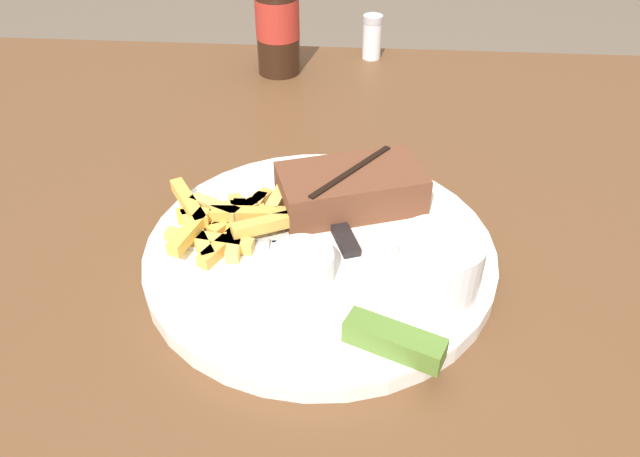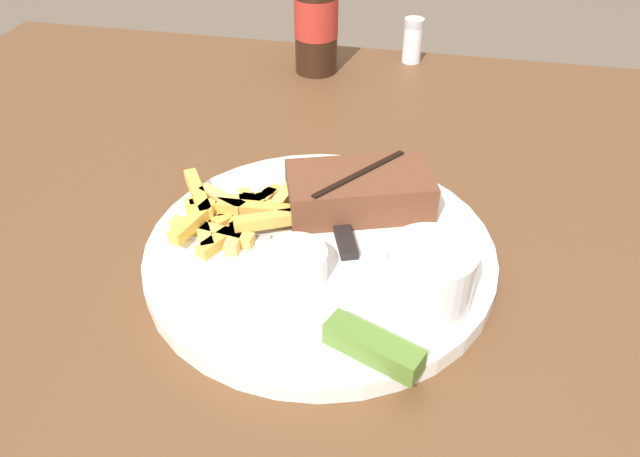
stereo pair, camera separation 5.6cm
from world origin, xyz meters
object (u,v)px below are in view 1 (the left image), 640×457
at_px(dipping_sauce_cup, 302,264).
at_px(pickle_spear, 394,340).
at_px(coleslaw_cup, 439,266).
at_px(salt_shaker, 372,37).
at_px(dinner_plate, 320,253).
at_px(beer_bottle, 277,15).
at_px(steak_portion, 351,188).
at_px(knife_utensil, 332,214).
at_px(fork_utensil, 227,245).

relative_size(dipping_sauce_cup, pickle_spear, 0.69).
xyz_separation_m(coleslaw_cup, salt_shaker, (-0.06, 0.53, -0.02)).
distance_m(dinner_plate, salt_shaker, 0.48).
bearing_deg(beer_bottle, coleslaw_cup, -68.14).
relative_size(steak_portion, knife_utensil, 0.96).
xyz_separation_m(dinner_plate, dipping_sauce_cup, (-0.01, -0.04, 0.02)).
relative_size(pickle_spear, knife_utensil, 0.50).
distance_m(steak_portion, dipping_sauce_cup, 0.12).
relative_size(steak_portion, salt_shaker, 2.38).
bearing_deg(pickle_spear, fork_utensil, 143.21).
distance_m(coleslaw_cup, salt_shaker, 0.54).
distance_m(steak_portion, salt_shaker, 0.41).
bearing_deg(steak_portion, fork_utensil, -146.41).
relative_size(fork_utensil, knife_utensil, 0.84).
distance_m(beer_bottle, salt_shaker, 0.15).
bearing_deg(fork_utensil, coleslaw_cup, -20.08).
relative_size(coleslaw_cup, salt_shaker, 1.08).
height_order(steak_portion, fork_utensil, steak_portion).
bearing_deg(beer_bottle, dipping_sauce_cup, -80.41).
relative_size(dinner_plate, dipping_sauce_cup, 5.82).
height_order(dinner_plate, beer_bottle, beer_bottle).
bearing_deg(salt_shaker, pickle_spear, -87.95).
bearing_deg(salt_shaker, knife_utensil, -94.69).
bearing_deg(coleslaw_cup, salt_shaker, 96.06).
relative_size(dipping_sauce_cup, fork_utensil, 0.41).
distance_m(dinner_plate, knife_utensil, 0.05).
relative_size(steak_portion, pickle_spear, 1.94).
relative_size(beer_bottle, salt_shaker, 3.59).
distance_m(dinner_plate, beer_bottle, 0.43).
bearing_deg(pickle_spear, beer_bottle, 106.13).
distance_m(dipping_sauce_cup, salt_shaker, 0.52).
height_order(dinner_plate, knife_utensil, knife_utensil).
xyz_separation_m(steak_portion, coleslaw_cup, (0.07, -0.12, 0.01)).
height_order(knife_utensil, beer_bottle, beer_bottle).
height_order(dinner_plate, fork_utensil, fork_utensil).
distance_m(knife_utensil, salt_shaker, 0.43).
height_order(dipping_sauce_cup, salt_shaker, salt_shaker).
bearing_deg(knife_utensil, pickle_spear, 178.75).
relative_size(dinner_plate, fork_utensil, 2.39).
bearing_deg(beer_bottle, fork_utensil, -89.32).
bearing_deg(knife_utensil, salt_shaker, -24.87).
bearing_deg(dinner_plate, knife_utensil, 80.10).
bearing_deg(dinner_plate, salt_shaker, 84.80).
bearing_deg(dinner_plate, dipping_sauce_cup, -105.59).
bearing_deg(dinner_plate, coleslaw_cup, -29.99).
bearing_deg(knife_utensil, dipping_sauce_cup, 147.10).
xyz_separation_m(fork_utensil, knife_utensil, (0.09, 0.05, 0.00)).
bearing_deg(coleslaw_cup, dinner_plate, 150.01).
relative_size(dipping_sauce_cup, beer_bottle, 0.24).
bearing_deg(dipping_sauce_cup, coleslaw_cup, -6.85).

